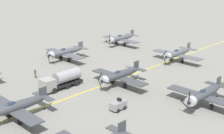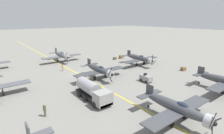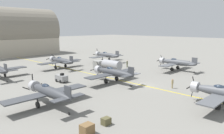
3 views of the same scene
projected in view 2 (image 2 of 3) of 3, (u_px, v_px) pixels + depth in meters
name	position (u px, v px, depth m)	size (l,w,h in m)	color
ground_plane	(79.00, 74.00, 41.43)	(400.00, 400.00, 0.00)	gray
taxiway_stripe	(79.00, 74.00, 41.43)	(0.30, 160.00, 0.01)	yellow
airplane_near_center	(62.00, 55.00, 53.02)	(12.00, 9.98, 3.65)	#585A5F
airplane_mid_left	(140.00, 58.00, 49.02)	(12.00, 9.98, 3.80)	#414348
airplane_mid_center	(100.00, 70.00, 38.15)	(12.00, 9.98, 3.65)	#3F4247
airplane_far_center	(177.00, 107.00, 22.10)	(12.00, 9.98, 3.65)	#43454B
fuel_tanker	(93.00, 91.00, 28.18)	(2.68, 8.00, 2.98)	black
tow_tractor	(146.00, 78.00, 36.52)	(1.57, 2.60, 1.79)	gray
ground_crew_walking	(63.00, 68.00, 43.84)	(0.37, 0.37, 1.70)	tan
ground_crew_inspecting	(45.00, 110.00, 23.48)	(0.41, 0.41, 1.87)	#515638
supply_crate_by_tanker	(183.00, 69.00, 44.30)	(1.11, 0.93, 0.93)	brown
supply_crate_mid_lane	(115.00, 58.00, 56.14)	(0.95, 0.79, 0.79)	brown
supply_crate_outboard	(121.00, 57.00, 57.88)	(1.25, 1.04, 1.04)	brown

